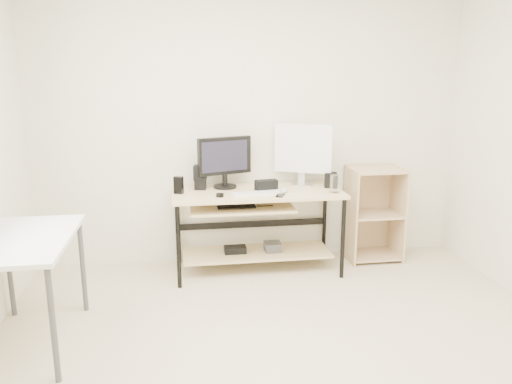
{
  "coord_description": "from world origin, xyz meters",
  "views": [
    {
      "loc": [
        -0.66,
        -2.6,
        1.77
      ],
      "look_at": [
        -0.07,
        1.3,
        0.82
      ],
      "focal_mm": 35.0,
      "sensor_mm": 36.0,
      "label": 1
    }
  ],
  "objects_px": {
    "shelf_unit": "(372,213)",
    "white_imac": "(303,150)",
    "side_table": "(23,249)",
    "black_monitor": "(225,159)",
    "desk": "(255,214)",
    "audio_controller": "(179,185)"
  },
  "relations": [
    {
      "from": "desk",
      "to": "black_monitor",
      "type": "relative_size",
      "value": 3.04
    },
    {
      "from": "desk",
      "to": "shelf_unit",
      "type": "bearing_deg",
      "value": 7.77
    },
    {
      "from": "shelf_unit",
      "to": "audio_controller",
      "type": "relative_size",
      "value": 5.94
    },
    {
      "from": "black_monitor",
      "to": "shelf_unit",
      "type": "bearing_deg",
      "value": -19.17
    },
    {
      "from": "desk",
      "to": "shelf_unit",
      "type": "relative_size",
      "value": 1.67
    },
    {
      "from": "shelf_unit",
      "to": "white_imac",
      "type": "distance_m",
      "value": 0.94
    },
    {
      "from": "black_monitor",
      "to": "white_imac",
      "type": "height_order",
      "value": "white_imac"
    },
    {
      "from": "shelf_unit",
      "to": "audio_controller",
      "type": "distance_m",
      "value": 1.89
    },
    {
      "from": "desk",
      "to": "black_monitor",
      "type": "xyz_separation_m",
      "value": [
        -0.25,
        0.16,
        0.48
      ]
    },
    {
      "from": "desk",
      "to": "black_monitor",
      "type": "height_order",
      "value": "black_monitor"
    },
    {
      "from": "black_monitor",
      "to": "audio_controller",
      "type": "height_order",
      "value": "black_monitor"
    },
    {
      "from": "shelf_unit",
      "to": "white_imac",
      "type": "height_order",
      "value": "white_imac"
    },
    {
      "from": "black_monitor",
      "to": "white_imac",
      "type": "relative_size",
      "value": 0.87
    },
    {
      "from": "desk",
      "to": "white_imac",
      "type": "relative_size",
      "value": 2.66
    },
    {
      "from": "side_table",
      "to": "white_imac",
      "type": "bearing_deg",
      "value": 29.84
    },
    {
      "from": "white_imac",
      "to": "shelf_unit",
      "type": "bearing_deg",
      "value": 24.41
    },
    {
      "from": "side_table",
      "to": "audio_controller",
      "type": "relative_size",
      "value": 6.6
    },
    {
      "from": "side_table",
      "to": "audio_controller",
      "type": "xyz_separation_m",
      "value": [
        0.99,
        1.05,
        0.16
      ]
    },
    {
      "from": "side_table",
      "to": "shelf_unit",
      "type": "distance_m",
      "value": 3.09
    },
    {
      "from": "desk",
      "to": "side_table",
      "type": "height_order",
      "value": "same"
    },
    {
      "from": "desk",
      "to": "audio_controller",
      "type": "distance_m",
      "value": 0.72
    },
    {
      "from": "side_table",
      "to": "shelf_unit",
      "type": "height_order",
      "value": "shelf_unit"
    }
  ]
}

